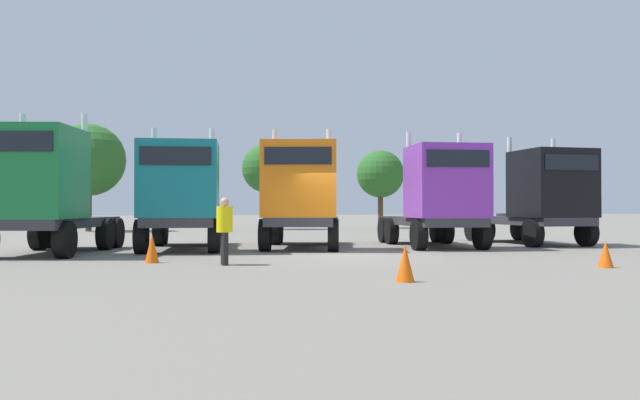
# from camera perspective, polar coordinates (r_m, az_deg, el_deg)

# --- Properties ---
(ground) EXTENTS (200.00, 200.00, 0.00)m
(ground) POSITION_cam_1_polar(r_m,az_deg,el_deg) (18.49, 2.14, -5.09)
(ground) COLOR slate
(semi_truck_green) EXTENTS (3.73, 6.24, 4.32)m
(semi_truck_green) POSITION_cam_1_polar(r_m,az_deg,el_deg) (20.22, -24.02, 0.88)
(semi_truck_green) COLOR #333338
(semi_truck_green) RESTS_ON ground
(semi_truck_teal) EXTENTS (3.25, 6.58, 4.08)m
(semi_truck_teal) POSITION_cam_1_polar(r_m,az_deg,el_deg) (20.94, -12.48, 0.35)
(semi_truck_teal) COLOR #333338
(semi_truck_teal) RESTS_ON ground
(semi_truck_orange) EXTENTS (3.98, 6.49, 4.16)m
(semi_truck_orange) POSITION_cam_1_polar(r_m,az_deg,el_deg) (21.30, -1.75, 0.48)
(semi_truck_orange) COLOR #333338
(semi_truck_orange) RESTS_ON ground
(semi_truck_purple) EXTENTS (3.10, 6.12, 4.12)m
(semi_truck_purple) POSITION_cam_1_polar(r_m,az_deg,el_deg) (22.29, 10.88, 0.36)
(semi_truck_purple) COLOR #333338
(semi_truck_purple) RESTS_ON ground
(semi_truck_black) EXTENTS (2.60, 5.78, 4.13)m
(semi_truck_black) POSITION_cam_1_polar(r_m,az_deg,el_deg) (25.01, 19.63, 0.32)
(semi_truck_black) COLOR #333338
(semi_truck_black) RESTS_ON ground
(visitor_in_hivis) EXTENTS (0.41, 0.44, 1.66)m
(visitor_in_hivis) POSITION_cam_1_polar(r_m,az_deg,el_deg) (15.62, -8.68, -2.36)
(visitor_in_hivis) COLOR black
(visitor_in_hivis) RESTS_ON ground
(traffic_cone_near) EXTENTS (0.36, 0.36, 0.74)m
(traffic_cone_near) POSITION_cam_1_polar(r_m,az_deg,el_deg) (16.63, -15.06, -4.28)
(traffic_cone_near) COLOR #F2590C
(traffic_cone_near) RESTS_ON ground
(traffic_cone_mid) EXTENTS (0.36, 0.36, 0.63)m
(traffic_cone_mid) POSITION_cam_1_polar(r_m,az_deg,el_deg) (16.25, 24.58, -4.52)
(traffic_cone_mid) COLOR #F2590C
(traffic_cone_mid) RESTS_ON ground
(traffic_cone_far) EXTENTS (0.36, 0.36, 0.72)m
(traffic_cone_far) POSITION_cam_1_polar(r_m,az_deg,el_deg) (12.07, 7.77, -5.72)
(traffic_cone_far) COLOR #F2590C
(traffic_cone_far) RESTS_ON ground
(oak_far_left) EXTENTS (4.30, 4.30, 6.41)m
(oak_far_left) POSITION_cam_1_polar(r_m,az_deg,el_deg) (39.81, -20.31, 3.43)
(oak_far_left) COLOR #4C3823
(oak_far_left) RESTS_ON ground
(oak_far_centre) EXTENTS (3.15, 3.15, 5.54)m
(oak_far_centre) POSITION_cam_1_polar(r_m,az_deg,el_deg) (40.75, -4.93, 2.86)
(oak_far_centre) COLOR #4C3823
(oak_far_centre) RESTS_ON ground
(oak_far_right) EXTENTS (3.27, 3.27, 5.38)m
(oak_far_right) POSITION_cam_1_polar(r_m,az_deg,el_deg) (43.41, 5.52, 2.35)
(oak_far_right) COLOR #4C3823
(oak_far_right) RESTS_ON ground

